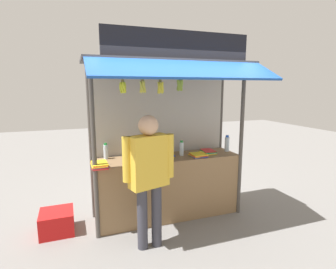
{
  "coord_description": "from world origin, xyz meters",
  "views": [
    {
      "loc": [
        -1.33,
        -3.74,
        2.01
      ],
      "look_at": [
        0.0,
        0.0,
        1.31
      ],
      "focal_mm": 28.41,
      "sensor_mm": 36.0,
      "label": 1
    }
  ],
  "objects_px": {
    "plastic_crate": "(57,222)",
    "water_bottle_far_right": "(154,146)",
    "magazine_stack_mid_right": "(198,155)",
    "vendor_person": "(149,170)",
    "water_bottle_front_left": "(227,144)",
    "water_bottle_front_right": "(182,149)",
    "magazine_stack_back_right": "(100,165)",
    "banana_bunch_inner_left": "(123,87)",
    "banana_bunch_inner_right": "(160,87)",
    "magazine_stack_left": "(208,152)",
    "water_bottle_rear_center": "(135,151)",
    "water_bottle_mid_left": "(106,152)",
    "banana_bunch_leftmost": "(180,85)",
    "magazine_stack_right": "(167,156)",
    "banana_bunch_rightmost": "(143,87)"
  },
  "relations": [
    {
      "from": "water_bottle_front_right",
      "to": "magazine_stack_back_right",
      "type": "relative_size",
      "value": 0.76
    },
    {
      "from": "water_bottle_rear_center",
      "to": "banana_bunch_rightmost",
      "type": "distance_m",
      "value": 1.1
    },
    {
      "from": "water_bottle_rear_center",
      "to": "magazine_stack_back_right",
      "type": "bearing_deg",
      "value": -148.29
    },
    {
      "from": "water_bottle_front_left",
      "to": "vendor_person",
      "type": "height_order",
      "value": "vendor_person"
    },
    {
      "from": "water_bottle_front_left",
      "to": "banana_bunch_leftmost",
      "type": "xyz_separation_m",
      "value": [
        -1.02,
        -0.4,
        0.96
      ]
    },
    {
      "from": "water_bottle_front_left",
      "to": "vendor_person",
      "type": "relative_size",
      "value": 0.16
    },
    {
      "from": "magazine_stack_left",
      "to": "banana_bunch_inner_left",
      "type": "xyz_separation_m",
      "value": [
        -1.43,
        -0.4,
        1.03
      ]
    },
    {
      "from": "water_bottle_rear_center",
      "to": "magazine_stack_back_right",
      "type": "distance_m",
      "value": 0.67
    },
    {
      "from": "water_bottle_front_right",
      "to": "banana_bunch_inner_left",
      "type": "distance_m",
      "value": 1.41
    },
    {
      "from": "water_bottle_far_right",
      "to": "plastic_crate",
      "type": "relative_size",
      "value": 0.66
    },
    {
      "from": "banana_bunch_inner_left",
      "to": "vendor_person",
      "type": "relative_size",
      "value": 0.19
    },
    {
      "from": "plastic_crate",
      "to": "water_bottle_far_right",
      "type": "bearing_deg",
      "value": 5.7
    },
    {
      "from": "magazine_stack_back_right",
      "to": "banana_bunch_inner_left",
      "type": "distance_m",
      "value": 1.09
    },
    {
      "from": "water_bottle_front_left",
      "to": "magazine_stack_back_right",
      "type": "xyz_separation_m",
      "value": [
        -2.09,
        -0.22,
        -0.1
      ]
    },
    {
      "from": "banana_bunch_rightmost",
      "to": "banana_bunch_inner_right",
      "type": "bearing_deg",
      "value": 0.47
    },
    {
      "from": "water_bottle_front_left",
      "to": "plastic_crate",
      "type": "height_order",
      "value": "water_bottle_front_left"
    },
    {
      "from": "vendor_person",
      "to": "magazine_stack_right",
      "type": "bearing_deg",
      "value": -140.95
    },
    {
      "from": "banana_bunch_rightmost",
      "to": "vendor_person",
      "type": "xyz_separation_m",
      "value": [
        -0.02,
        -0.34,
        -1.01
      ]
    },
    {
      "from": "magazine_stack_mid_right",
      "to": "vendor_person",
      "type": "bearing_deg",
      "value": -148.28
    },
    {
      "from": "water_bottle_front_left",
      "to": "magazine_stack_right",
      "type": "bearing_deg",
      "value": -178.92
    },
    {
      "from": "water_bottle_rear_center",
      "to": "water_bottle_far_right",
      "type": "bearing_deg",
      "value": 8.0
    },
    {
      "from": "banana_bunch_leftmost",
      "to": "water_bottle_front_right",
      "type": "bearing_deg",
      "value": 63.32
    },
    {
      "from": "water_bottle_far_right",
      "to": "magazine_stack_right",
      "type": "distance_m",
      "value": 0.27
    },
    {
      "from": "water_bottle_front_right",
      "to": "banana_bunch_rightmost",
      "type": "height_order",
      "value": "banana_bunch_rightmost"
    },
    {
      "from": "water_bottle_rear_center",
      "to": "banana_bunch_leftmost",
      "type": "distance_m",
      "value": 1.23
    },
    {
      "from": "water_bottle_mid_left",
      "to": "vendor_person",
      "type": "height_order",
      "value": "vendor_person"
    },
    {
      "from": "water_bottle_mid_left",
      "to": "magazine_stack_right",
      "type": "relative_size",
      "value": 0.94
    },
    {
      "from": "banana_bunch_inner_left",
      "to": "plastic_crate",
      "type": "bearing_deg",
      "value": 154.83
    },
    {
      "from": "water_bottle_far_right",
      "to": "banana_bunch_inner_left",
      "type": "xyz_separation_m",
      "value": [
        -0.57,
        -0.57,
        0.92
      ]
    },
    {
      "from": "magazine_stack_back_right",
      "to": "vendor_person",
      "type": "height_order",
      "value": "vendor_person"
    },
    {
      "from": "water_bottle_rear_center",
      "to": "banana_bunch_inner_left",
      "type": "bearing_deg",
      "value": -115.9
    },
    {
      "from": "vendor_person",
      "to": "plastic_crate",
      "type": "bearing_deg",
      "value": -50.46
    },
    {
      "from": "water_bottle_rear_center",
      "to": "water_bottle_front_right",
      "type": "relative_size",
      "value": 0.92
    },
    {
      "from": "magazine_stack_left",
      "to": "banana_bunch_rightmost",
      "type": "height_order",
      "value": "banana_bunch_rightmost"
    },
    {
      "from": "banana_bunch_leftmost",
      "to": "plastic_crate",
      "type": "distance_m",
      "value": 2.56
    },
    {
      "from": "water_bottle_far_right",
      "to": "banana_bunch_rightmost",
      "type": "height_order",
      "value": "banana_bunch_rightmost"
    },
    {
      "from": "water_bottle_front_left",
      "to": "banana_bunch_inner_right",
      "type": "xyz_separation_m",
      "value": [
        -1.29,
        -0.4,
        0.93
      ]
    },
    {
      "from": "water_bottle_far_right",
      "to": "banana_bunch_rightmost",
      "type": "bearing_deg",
      "value": -118.89
    },
    {
      "from": "magazine_stack_mid_right",
      "to": "banana_bunch_inner_left",
      "type": "distance_m",
      "value": 1.6
    },
    {
      "from": "water_bottle_rear_center",
      "to": "water_bottle_mid_left",
      "type": "xyz_separation_m",
      "value": [
        -0.43,
        0.06,
        0.01
      ]
    },
    {
      "from": "water_bottle_rear_center",
      "to": "water_bottle_far_right",
      "type": "height_order",
      "value": "water_bottle_far_right"
    },
    {
      "from": "banana_bunch_leftmost",
      "to": "banana_bunch_rightmost",
      "type": "xyz_separation_m",
      "value": [
        -0.51,
        -0.0,
        -0.02
      ]
    },
    {
      "from": "water_bottle_far_right",
      "to": "vendor_person",
      "type": "xyz_separation_m",
      "value": [
        -0.34,
        -0.91,
        -0.08
      ]
    },
    {
      "from": "water_bottle_far_right",
      "to": "banana_bunch_rightmost",
      "type": "relative_size",
      "value": 0.94
    },
    {
      "from": "magazine_stack_back_right",
      "to": "banana_bunch_inner_right",
      "type": "xyz_separation_m",
      "value": [
        0.8,
        -0.18,
        1.02
      ]
    },
    {
      "from": "banana_bunch_inner_right",
      "to": "magazine_stack_left",
      "type": "bearing_deg",
      "value": 22.86
    },
    {
      "from": "water_bottle_rear_center",
      "to": "vendor_person",
      "type": "relative_size",
      "value": 0.13
    },
    {
      "from": "water_bottle_rear_center",
      "to": "banana_bunch_inner_left",
      "type": "distance_m",
      "value": 1.12
    },
    {
      "from": "magazine_stack_left",
      "to": "vendor_person",
      "type": "relative_size",
      "value": 0.18
    },
    {
      "from": "water_bottle_front_right",
      "to": "magazine_stack_left",
      "type": "relative_size",
      "value": 0.8
    }
  ]
}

